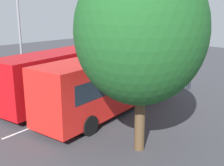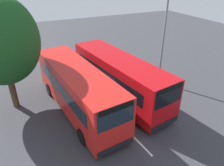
{
  "view_description": "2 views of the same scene",
  "coord_description": "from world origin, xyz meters",
  "px_view_note": "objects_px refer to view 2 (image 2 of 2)",
  "views": [
    {
      "loc": [
        -11.2,
        -12.59,
        5.9
      ],
      "look_at": [
        0.83,
        -1.23,
        1.48
      ],
      "focal_mm": 45.88,
      "sensor_mm": 36.0,
      "label": 1
    },
    {
      "loc": [
        12.26,
        -4.75,
        8.9
      ],
      "look_at": [
        -0.41,
        1.14,
        1.28
      ],
      "focal_mm": 33.35,
      "sensor_mm": 36.0,
      "label": 2
    }
  ],
  "objects_px": {
    "street_lamp": "(163,26)",
    "bus_center_left": "(119,76)",
    "bus_far_left": "(78,88)",
    "depot_tree": "(0,41)"
  },
  "relations": [
    {
      "from": "street_lamp",
      "to": "bus_far_left",
      "type": "bearing_deg",
      "value": -0.82
    },
    {
      "from": "bus_center_left",
      "to": "street_lamp",
      "type": "xyz_separation_m",
      "value": [
        -0.64,
        4.07,
        3.24
      ]
    },
    {
      "from": "bus_far_left",
      "to": "bus_center_left",
      "type": "xyz_separation_m",
      "value": [
        -0.41,
        3.38,
        0.0
      ]
    },
    {
      "from": "street_lamp",
      "to": "bus_center_left",
      "type": "bearing_deg",
      "value": 0.06
    },
    {
      "from": "bus_far_left",
      "to": "bus_center_left",
      "type": "height_order",
      "value": "same"
    },
    {
      "from": "bus_far_left",
      "to": "bus_center_left",
      "type": "distance_m",
      "value": 3.4
    },
    {
      "from": "bus_far_left",
      "to": "street_lamp",
      "type": "xyz_separation_m",
      "value": [
        -1.05,
        7.45,
        3.24
      ]
    },
    {
      "from": "street_lamp",
      "to": "depot_tree",
      "type": "relative_size",
      "value": 1.12
    },
    {
      "from": "depot_tree",
      "to": "bus_center_left",
      "type": "bearing_deg",
      "value": 74.55
    },
    {
      "from": "bus_far_left",
      "to": "street_lamp",
      "type": "bearing_deg",
      "value": 91.24
    }
  ]
}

